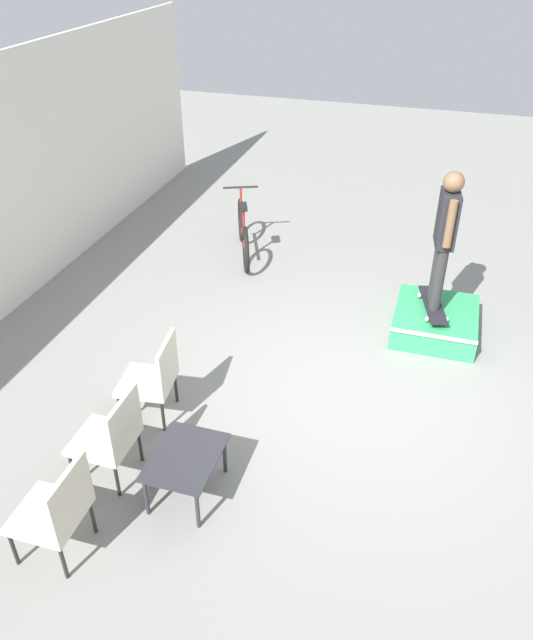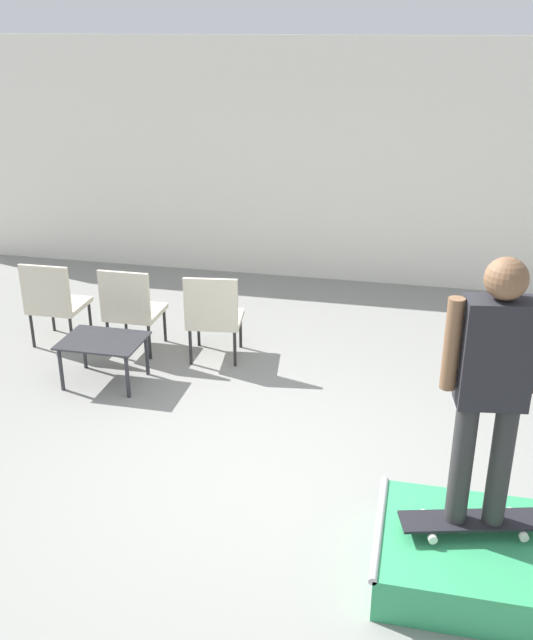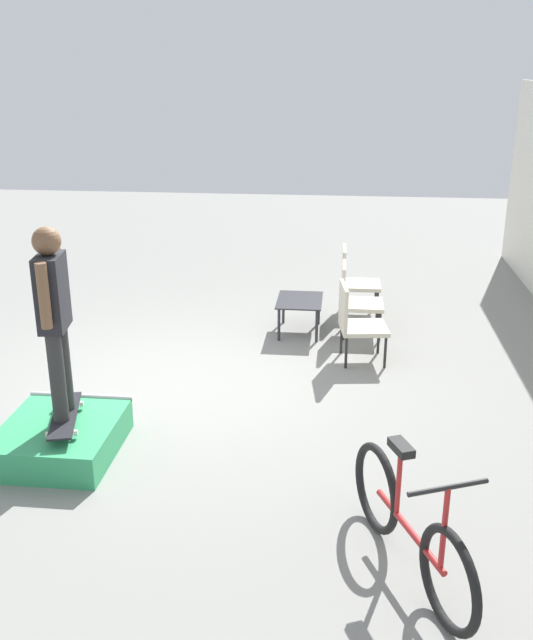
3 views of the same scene
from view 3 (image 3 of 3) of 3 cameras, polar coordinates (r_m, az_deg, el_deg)
The scene contains 9 objects.
ground_plane at distance 7.67m, azimuth -6.90°, elevation -5.27°, with size 24.00×24.00×0.00m, color gray.
skate_ramp_box at distance 6.57m, azimuth -16.13°, elevation -9.06°, with size 1.13×0.98×0.31m.
skateboard_on_ramp at distance 6.45m, azimuth -15.82°, elevation -7.35°, with size 0.90×0.42×0.07m.
person_skater at distance 6.08m, azimuth -16.66°, elevation 0.87°, with size 0.56×0.25×1.64m.
coffee_table at distance 9.01m, azimuth 2.67°, elevation 1.29°, with size 0.75×0.57×0.44m.
patio_chair_left at distance 9.77m, azimuth 7.02°, elevation 3.36°, with size 0.53×0.53×0.91m.
patio_chair_center at distance 8.96m, azimuth 7.07°, elevation 1.84°, with size 0.52×0.52×0.91m.
patio_chair_right at distance 8.14m, azimuth 7.13°, elevation -0.01°, with size 0.58×0.58×0.91m.
bicycle at distance 4.98m, azimuth 11.36°, elevation -15.90°, with size 1.58×0.76×0.92m.
Camera 3 is at (6.77, 1.65, 3.22)m, focal length 40.00 mm.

